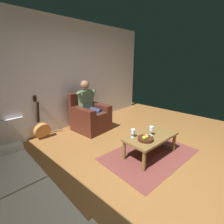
% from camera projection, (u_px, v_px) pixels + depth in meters
% --- Properties ---
extents(ground_plane, '(6.62, 6.62, 0.00)m').
position_uv_depth(ground_plane, '(164.00, 170.00, 2.66)').
color(ground_plane, brown).
extents(wall_back, '(5.80, 0.06, 2.68)m').
position_uv_depth(wall_back, '(64.00, 76.00, 4.06)').
color(wall_back, silver).
rests_on(wall_back, ground).
extents(rug, '(1.85, 1.31, 0.01)m').
position_uv_depth(rug, '(149.00, 154.00, 3.09)').
color(rug, brown).
rests_on(rug, ground).
extents(armchair, '(0.77, 0.83, 0.94)m').
position_uv_depth(armchair, '(90.00, 117.00, 4.14)').
color(armchair, '#4B2117').
rests_on(armchair, ground).
extents(person_seated, '(0.61, 0.59, 1.25)m').
position_uv_depth(person_seated, '(89.00, 104.00, 4.04)').
color(person_seated, '#546A49').
rests_on(person_seated, ground).
extents(coffee_table, '(1.09, 0.64, 0.40)m').
position_uv_depth(coffee_table, '(151.00, 138.00, 2.99)').
color(coffee_table, brown).
rests_on(coffee_table, ground).
extents(guitar, '(0.37, 0.29, 0.99)m').
position_uv_depth(guitar, '(42.00, 129.00, 3.70)').
color(guitar, '#BB773A').
rests_on(guitar, ground).
extents(radiator, '(0.66, 0.06, 0.57)m').
position_uv_depth(radiator, '(7.00, 134.00, 3.31)').
color(radiator, white).
rests_on(radiator, ground).
extents(wine_glass_near, '(0.08, 0.08, 0.18)m').
position_uv_depth(wine_glass_near, '(151.00, 129.00, 2.94)').
color(wine_glass_near, silver).
rests_on(wine_glass_near, coffee_table).
extents(wine_glass_far, '(0.08, 0.08, 0.15)m').
position_uv_depth(wine_glass_far, '(133.00, 132.00, 2.88)').
color(wine_glass_far, silver).
rests_on(wine_glass_far, coffee_table).
extents(fruit_bowl, '(0.27, 0.27, 0.11)m').
position_uv_depth(fruit_bowl, '(146.00, 138.00, 2.79)').
color(fruit_bowl, '#3B1D0F').
rests_on(fruit_bowl, coffee_table).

